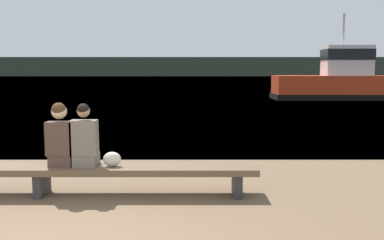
% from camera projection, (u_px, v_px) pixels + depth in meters
% --- Properties ---
extents(water_surface, '(240.00, 240.00, 0.00)m').
position_uv_depth(water_surface, '(188.00, 77.00, 128.18)').
color(water_surface, '#5684A3').
rests_on(water_surface, ground).
extents(far_shoreline, '(600.00, 12.00, 6.20)m').
position_uv_depth(far_shoreline, '(188.00, 67.00, 144.43)').
color(far_shoreline, '#384233').
rests_on(far_shoreline, ground).
extents(bench_main, '(6.47, 0.55, 0.44)m').
position_uv_depth(bench_main, '(42.00, 172.00, 6.40)').
color(bench_main, brown).
rests_on(bench_main, ground).
extents(person_left, '(0.39, 0.39, 0.96)m').
position_uv_depth(person_left, '(61.00, 137.00, 6.34)').
color(person_left, '#4C382D').
rests_on(person_left, bench_main).
extents(person_right, '(0.39, 0.38, 0.95)m').
position_uv_depth(person_right, '(85.00, 140.00, 6.35)').
color(person_right, '#70665B').
rests_on(person_right, bench_main).
extents(shopping_bag, '(0.26, 0.17, 0.22)m').
position_uv_depth(shopping_bag, '(113.00, 159.00, 6.36)').
color(shopping_bag, beige).
rests_on(shopping_bag, bench_main).
extents(tugboat_red, '(8.62, 3.22, 5.49)m').
position_uv_depth(tugboat_red, '(342.00, 83.00, 27.77)').
color(tugboat_red, red).
rests_on(tugboat_red, water_surface).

